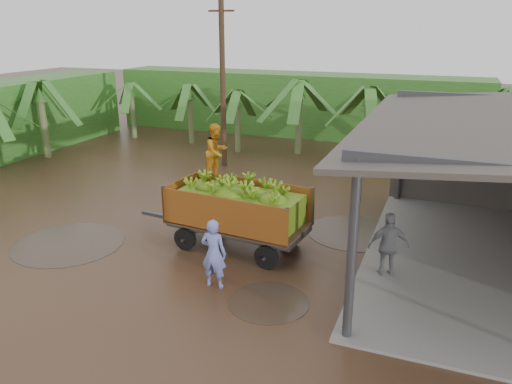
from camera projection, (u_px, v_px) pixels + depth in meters
ground at (203, 236)px, 15.71m from camera, size 100.00×100.00×0.00m
hedge_north at (294, 104)px, 29.94m from camera, size 22.00×3.00×3.60m
banana_trailer at (237, 207)px, 14.58m from camera, size 5.67×2.35×3.57m
man_blue at (214, 253)px, 12.44m from camera, size 0.68×0.47×1.82m
man_grey at (389, 246)px, 12.90m from camera, size 1.15×0.80×1.81m
utility_pole at (223, 84)px, 22.39m from camera, size 1.20×0.24×7.44m
banana_plants at (166, 130)px, 22.48m from camera, size 24.12×21.26×3.84m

